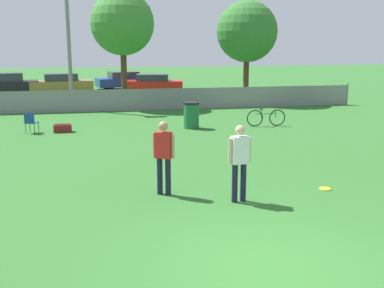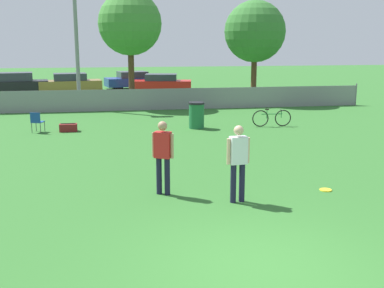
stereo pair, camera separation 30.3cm
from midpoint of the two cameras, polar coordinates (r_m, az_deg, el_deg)
name	(u,v)px [view 2 (the right image)]	position (r m, az deg, el deg)	size (l,w,h in m)	color
ground_plane	(261,267)	(7.97, 9.24, -14.23)	(120.00, 120.00, 0.00)	#2D6628
fence_backline	(154,99)	(25.02, -4.16, 5.30)	(22.55, 0.07, 1.21)	gray
light_pole	(75,21)	(25.78, -13.31, 14.02)	(0.90, 0.36, 7.53)	gray
tree_near_pole	(130,24)	(26.34, -7.02, 13.96)	(3.36, 3.36, 6.10)	#4C331E
tree_far_right	(255,32)	(28.15, 7.78, 13.05)	(3.46, 3.46, 5.77)	#4C331E
player_defender_red	(163,153)	(11.06, -2.69, -1.03)	(0.48, 0.37, 1.73)	#191933
player_receiver_white	(238,158)	(10.58, 6.31, -1.71)	(0.53, 0.26, 1.73)	#191933
frisbee_disc	(326,190)	(12.07, 16.26, -5.24)	(0.29, 0.29, 0.03)	yellow
folding_chair_sideline	(37,121)	(19.64, -17.49, 2.65)	(0.52, 0.52, 0.81)	#333338
bicycle_sideline	(272,118)	(20.41, 9.86, 3.06)	(1.66, 0.44, 0.74)	black
trash_bin	(197,115)	(19.69, 0.98, 3.44)	(0.65, 0.65, 1.07)	#1E6638
gear_bag_sideline	(68,128)	(19.60, -14.02, 1.89)	(0.67, 0.37, 0.33)	maroon
parked_car_dark	(16,84)	(34.28, -19.85, 6.70)	(4.24, 2.26, 1.46)	black
parked_car_tan	(70,83)	(34.28, -13.99, 7.01)	(4.36, 2.25, 1.34)	black
parked_car_blue	(132,80)	(36.36, -6.83, 7.52)	(4.22, 2.59, 1.29)	black
parked_car_red	(161,83)	(33.91, -3.41, 7.22)	(4.39, 2.37, 1.26)	black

